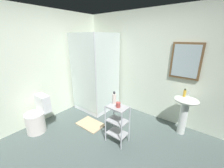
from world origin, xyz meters
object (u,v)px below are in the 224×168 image
at_px(storage_cart, 117,121).
at_px(rinse_cup, 118,105).
at_px(hand_soap_bottle, 185,93).
at_px(bath_mat, 90,124).
at_px(lotion_bottle_white, 114,98).
at_px(toilet, 37,117).
at_px(pedestal_sink, 185,108).
at_px(shower_stall, 96,93).

height_order(storage_cart, rinse_cup, rinse_cup).
relative_size(hand_soap_bottle, bath_mat, 0.26).
distance_m(storage_cart, lotion_bottle_white, 0.43).
distance_m(toilet, lotion_bottle_white, 1.70).
xyz_separation_m(pedestal_sink, hand_soap_bottle, (-0.05, -0.00, 0.30)).
xyz_separation_m(shower_stall, pedestal_sink, (2.11, 0.32, 0.12)).
distance_m(pedestal_sink, hand_soap_bottle, 0.30).
bearing_deg(bath_mat, lotion_bottle_white, 0.20).
relative_size(shower_stall, toilet, 2.63).
bearing_deg(toilet, storage_cart, 26.77).
relative_size(pedestal_sink, toilet, 1.07).
bearing_deg(bath_mat, hand_soap_bottle, 30.60).
relative_size(lotion_bottle_white, bath_mat, 0.40).
xyz_separation_m(storage_cart, lotion_bottle_white, (-0.12, 0.05, 0.41)).
bearing_deg(storage_cart, bath_mat, 176.32).
relative_size(pedestal_sink, bath_mat, 1.35).
xyz_separation_m(pedestal_sink, lotion_bottle_white, (-1.01, -0.97, 0.27)).
xyz_separation_m(shower_stall, storage_cart, (1.21, -0.70, -0.03)).
height_order(hand_soap_bottle, bath_mat, hand_soap_bottle).
bearing_deg(hand_soap_bottle, bath_mat, -149.40).
bearing_deg(toilet, pedestal_sink, 36.59).
distance_m(pedestal_sink, bath_mat, 2.03).
relative_size(shower_stall, pedestal_sink, 2.47).
xyz_separation_m(toilet, rinse_cup, (1.53, 0.75, 0.47)).
distance_m(shower_stall, bath_mat, 0.90).
xyz_separation_m(rinse_cup, bath_mat, (-0.81, 0.06, -0.78)).
bearing_deg(hand_soap_bottle, toilet, -142.87).
relative_size(storage_cart, bath_mat, 1.23).
bearing_deg(rinse_cup, lotion_bottle_white, 155.26).
height_order(pedestal_sink, rinse_cup, rinse_cup).
height_order(toilet, rinse_cup, rinse_cup).
relative_size(storage_cart, rinse_cup, 8.35).
distance_m(shower_stall, lotion_bottle_white, 1.33).
bearing_deg(storage_cart, pedestal_sink, 48.83).
bearing_deg(pedestal_sink, toilet, -143.41).
relative_size(toilet, storage_cart, 1.03).
xyz_separation_m(toilet, hand_soap_bottle, (2.35, 1.78, 0.57)).
xyz_separation_m(shower_stall, hand_soap_bottle, (2.06, 0.32, 0.42)).
height_order(shower_stall, hand_soap_bottle, shower_stall).
xyz_separation_m(lotion_bottle_white, bath_mat, (-0.68, -0.00, -0.84)).
bearing_deg(lotion_bottle_white, hand_soap_bottle, 45.18).
bearing_deg(shower_stall, hand_soap_bottle, 8.86).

